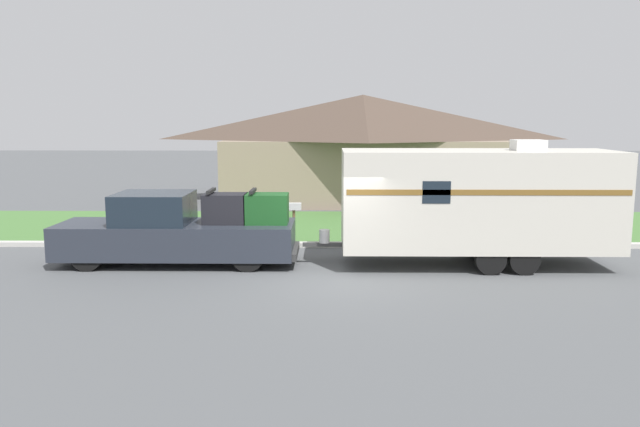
{
  "coord_description": "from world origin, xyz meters",
  "views": [
    {
      "loc": [
        -0.14,
        -15.15,
        3.97
      ],
      "look_at": [
        -0.36,
        1.45,
        1.4
      ],
      "focal_mm": 35.0,
      "sensor_mm": 36.0,
      "label": 1
    }
  ],
  "objects": [
    {
      "name": "ground_plane",
      "position": [
        0.0,
        0.0,
        0.0
      ],
      "size": [
        120.0,
        120.0,
        0.0
      ],
      "primitive_type": "plane",
      "color": "#515456"
    },
    {
      "name": "curb_strip",
      "position": [
        0.0,
        3.75,
        0.07
      ],
      "size": [
        80.0,
        0.3,
        0.14
      ],
      "color": "beige",
      "rests_on": "ground_plane"
    },
    {
      "name": "lawn_strip",
      "position": [
        0.0,
        7.4,
        0.01
      ],
      "size": [
        80.0,
        7.0,
        0.03
      ],
      "color": "#477538",
      "rests_on": "ground_plane"
    },
    {
      "name": "house_across_street",
      "position": [
        1.48,
        14.51,
        2.6
      ],
      "size": [
        13.71,
        6.74,
        5.01
      ],
      "color": "gray",
      "rests_on": "ground_plane"
    },
    {
      "name": "pickup_truck",
      "position": [
        -4.19,
        1.45,
        0.9
      ],
      "size": [
        6.49,
        1.97,
        2.05
      ],
      "color": "black",
      "rests_on": "ground_plane"
    },
    {
      "name": "travel_trailer",
      "position": [
        3.85,
        1.45,
        1.79
      ],
      "size": [
        8.29,
        2.44,
        3.38
      ],
      "color": "black",
      "rests_on": "ground_plane"
    },
    {
      "name": "mailbox",
      "position": [
        -1.24,
        4.51,
        0.97
      ],
      "size": [
        0.48,
        0.2,
        1.27
      ],
      "color": "brown",
      "rests_on": "ground_plane"
    }
  ]
}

